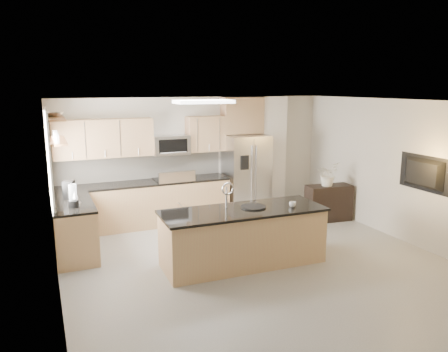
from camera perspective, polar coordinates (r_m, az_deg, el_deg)
name	(u,v)px	position (r m, az deg, el deg)	size (l,w,h in m)	color
floor	(264,270)	(7.04, 5.31, -12.08)	(6.50, 6.50, 0.00)	#9A9892
ceiling	(268,102)	(6.45, 5.75, 9.58)	(6.00, 6.50, 0.02)	white
wall_back	(195,157)	(9.55, -3.82, 2.44)	(6.00, 0.02, 2.60)	beige
wall_left	(54,211)	(5.86, -21.32, -4.29)	(0.02, 6.50, 2.60)	beige
wall_right	(415,174)	(8.45, 23.70, 0.26)	(0.02, 6.50, 2.60)	beige
back_counter	(144,203)	(9.10, -10.39, -3.53)	(3.55, 0.66, 1.44)	tan
left_counter	(74,228)	(7.88, -19.00, -6.48)	(0.66, 1.50, 0.92)	tan
range	(174,200)	(9.24, -6.59, -3.18)	(0.76, 0.64, 1.14)	black
upper_cabinets	(136,137)	(8.98, -11.41, 5.03)	(3.50, 0.33, 0.75)	tan
microwave	(171,145)	(9.13, -6.98, 4.04)	(0.76, 0.40, 0.40)	#BDBDBF
refrigerator	(246,175)	(9.68, 2.88, 0.12)	(0.92, 0.78, 1.78)	#BDBDBF
partition_column	(271,153)	(10.16, 6.21, 2.95)	(0.60, 0.30, 2.60)	silver
window	(49,160)	(7.60, -21.86, 1.90)	(0.04, 1.15, 1.65)	white
shelf_lower	(56,141)	(7.66, -21.10, 4.30)	(0.30, 1.20, 0.04)	#945A3B
shelf_upper	(54,118)	(7.62, -21.30, 7.05)	(0.30, 1.20, 0.04)	#945A3B
ceiling_fixture	(204,102)	(7.74, -2.68, 9.67)	(1.00, 0.50, 0.06)	white
island	(243,237)	(7.08, 2.49, -7.90)	(2.66, 1.02, 1.34)	tan
credenza	(328,203)	(9.58, 13.49, -3.43)	(0.96, 0.40, 0.77)	black
cup	(292,204)	(7.15, 8.93, -3.67)	(0.11, 0.11, 0.09)	white
platter	(253,207)	(7.05, 3.85, -4.04)	(0.40, 0.40, 0.02)	black
blender	(73,197)	(7.39, -19.12, -2.64)	(0.16, 0.16, 0.38)	black
kettle	(75,197)	(7.65, -18.86, -2.62)	(0.19, 0.19, 0.23)	#BDBDBF
coffee_maker	(69,190)	(7.99, -19.58, -1.73)	(0.22, 0.25, 0.31)	black
bowl	(54,114)	(7.75, -21.38, 7.60)	(0.39, 0.39, 0.10)	#BDBDBF
flower_vase	(328,168)	(9.36, 13.41, 1.00)	(0.68, 0.59, 0.75)	silver
television	(421,174)	(8.25, 24.29, 0.30)	(1.08, 0.14, 0.62)	black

